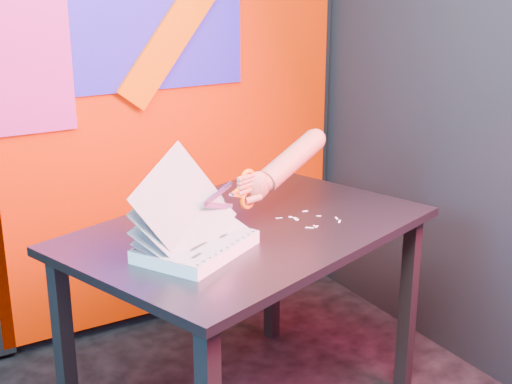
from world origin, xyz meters
TOP-DOWN VIEW (x-y plane):
  - room at (0.00, 0.00)m, footprint 3.01×3.01m
  - backdrop at (0.06, 1.46)m, footprint 2.88×0.05m
  - work_table at (0.53, 0.60)m, footprint 1.35×1.11m
  - printout_stack at (0.28, 0.48)m, footprint 0.42×0.38m
  - scissors at (0.50, 0.58)m, footprint 0.23×0.09m
  - hand_forearm at (0.71, 0.65)m, footprint 0.42×0.18m
  - paper_clippings at (0.73, 0.55)m, footprint 0.19×0.16m

SIDE VIEW (x-z plane):
  - work_table at x=0.53m, z-range 0.28..1.03m
  - paper_clippings at x=0.73m, z-range 0.75..0.75m
  - printout_stack at x=0.28m, z-range 0.62..0.94m
  - scissors at x=0.50m, z-range 0.81..0.95m
  - hand_forearm at x=0.71m, z-range 0.83..1.02m
  - backdrop at x=0.06m, z-range -0.08..2.00m
  - room at x=0.00m, z-range 0.00..2.71m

